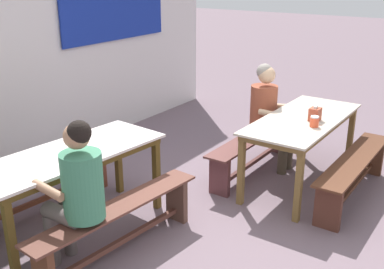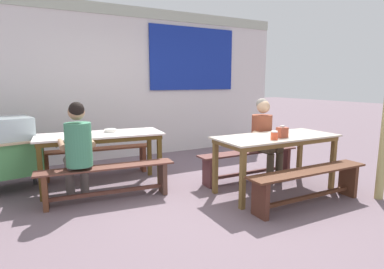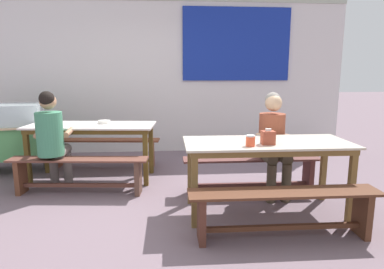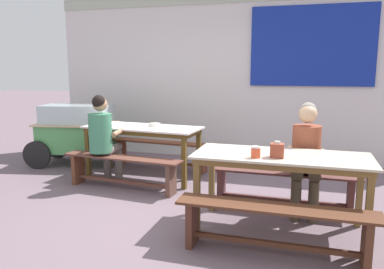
% 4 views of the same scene
% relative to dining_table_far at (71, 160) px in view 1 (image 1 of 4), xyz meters
% --- Properties ---
extents(ground_plane, '(40.00, 40.00, 0.00)m').
position_rel_dining_table_far_xyz_m(ground_plane, '(1.06, -1.12, -0.70)').
color(ground_plane, '#6D5A63').
extents(backdrop_wall, '(6.67, 0.23, 2.92)m').
position_rel_dining_table_far_xyz_m(backdrop_wall, '(1.10, 1.66, 0.84)').
color(backdrop_wall, silver).
rests_on(backdrop_wall, ground_plane).
extents(dining_table_far, '(1.78, 0.84, 0.78)m').
position_rel_dining_table_far_xyz_m(dining_table_far, '(0.00, 0.00, 0.00)').
color(dining_table_far, silver).
rests_on(dining_table_far, ground_plane).
extents(dining_table_near, '(1.73, 0.75, 0.78)m').
position_rel_dining_table_far_xyz_m(dining_table_near, '(2.06, -1.32, 0.00)').
color(dining_table_near, beige).
rests_on(dining_table_near, ground_plane).
extents(bench_far_back, '(1.75, 0.42, 0.45)m').
position_rel_dining_table_far_xyz_m(bench_far_back, '(0.06, 0.58, -0.40)').
color(bench_far_back, brown).
rests_on(bench_far_back, ground_plane).
extents(bench_far_front, '(1.71, 0.42, 0.45)m').
position_rel_dining_table_far_xyz_m(bench_far_front, '(-0.06, -0.58, -0.40)').
color(bench_far_front, brown).
rests_on(bench_far_front, ground_plane).
extents(bench_near_back, '(1.70, 0.29, 0.45)m').
position_rel_dining_table_far_xyz_m(bench_near_back, '(2.07, -0.74, -0.40)').
color(bench_near_back, brown).
rests_on(bench_near_back, ground_plane).
extents(bench_near_front, '(1.73, 0.31, 0.45)m').
position_rel_dining_table_far_xyz_m(bench_near_front, '(2.06, -1.91, -0.40)').
color(bench_near_front, '#502C1B').
rests_on(bench_near_front, ground_plane).
extents(person_right_near_table, '(0.43, 0.53, 1.25)m').
position_rel_dining_table_far_xyz_m(person_right_near_table, '(2.31, -0.80, 0.01)').
color(person_right_near_table, '#473D2E').
rests_on(person_right_near_table, ground_plane).
extents(person_left_back_turned, '(0.42, 0.53, 1.27)m').
position_rel_dining_table_far_xyz_m(person_left_back_turned, '(-0.38, -0.49, 0.02)').
color(person_left_back_turned, '#655B57').
rests_on(person_left_back_turned, ground_plane).
extents(tissue_box, '(0.13, 0.10, 0.16)m').
position_rel_dining_table_far_xyz_m(tissue_box, '(2.03, -1.45, 0.15)').
color(tissue_box, '#9A412B').
rests_on(tissue_box, dining_table_near).
extents(condiment_jar, '(0.09, 0.09, 0.11)m').
position_rel_dining_table_far_xyz_m(condiment_jar, '(1.83, -1.52, 0.13)').
color(condiment_jar, '#E44F2D').
rests_on(condiment_jar, dining_table_near).
extents(soup_bowl, '(0.17, 0.17, 0.04)m').
position_rel_dining_table_far_xyz_m(soup_bowl, '(0.16, 0.08, 0.10)').
color(soup_bowl, silver).
rests_on(soup_bowl, dining_table_far).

